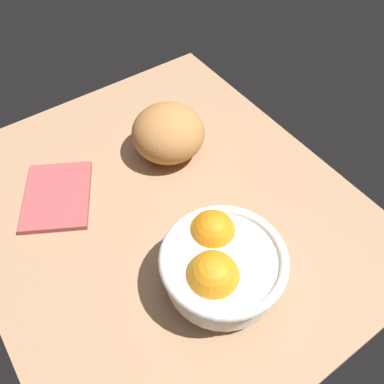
# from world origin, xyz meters

# --- Properties ---
(ground_plane) EXTENTS (0.77, 0.66, 0.03)m
(ground_plane) POSITION_xyz_m (0.00, 0.00, -0.01)
(ground_plane) COLOR tan
(fruit_bowl) EXTENTS (0.20, 0.20, 0.11)m
(fruit_bowl) POSITION_xyz_m (0.18, -0.01, 0.06)
(fruit_bowl) COLOR white
(fruit_bowl) RESTS_ON ground
(bread_loaf) EXTENTS (0.19, 0.19, 0.10)m
(bread_loaf) POSITION_xyz_m (-0.12, 0.09, 0.05)
(bread_loaf) COLOR #BB7C40
(bread_loaf) RESTS_ON ground
(napkin_folded) EXTENTS (0.20, 0.18, 0.01)m
(napkin_folded) POSITION_xyz_m (-0.13, -0.15, 0.01)
(napkin_folded) COLOR #AD4B4D
(napkin_folded) RESTS_ON ground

